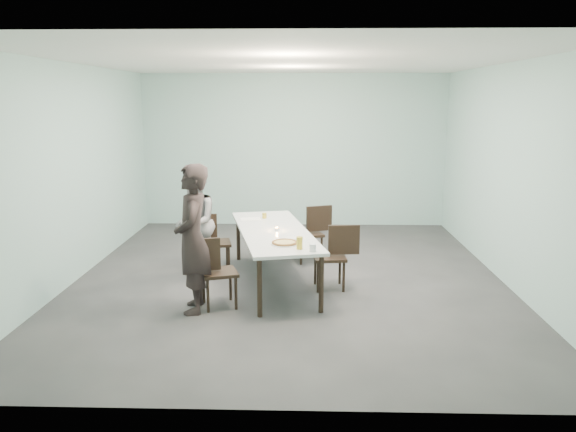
{
  "coord_description": "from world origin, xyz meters",
  "views": [
    {
      "loc": [
        0.21,
        -7.68,
        2.51
      ],
      "look_at": [
        0.0,
        -0.46,
        1.0
      ],
      "focal_mm": 35.0,
      "sensor_mm": 36.0,
      "label": 1
    }
  ],
  "objects_px": {
    "diner_far": "(195,222)",
    "side_plate": "(292,238)",
    "table": "(274,234)",
    "water_tumbler": "(313,248)",
    "beer_glass": "(299,243)",
    "chair_near_left": "(212,268)",
    "pizza": "(285,243)",
    "chair_far_left": "(210,239)",
    "tealight": "(277,229)",
    "amber_tumbler": "(264,216)",
    "chair_far_right": "(313,229)",
    "diner_near": "(193,239)",
    "chair_near_right": "(335,252)"
  },
  "relations": [
    {
      "from": "side_plate",
      "to": "amber_tumbler",
      "type": "distance_m",
      "value": 1.32
    },
    {
      "from": "diner_far",
      "to": "amber_tumbler",
      "type": "distance_m",
      "value": 1.05
    },
    {
      "from": "chair_far_right",
      "to": "water_tumbler",
      "type": "distance_m",
      "value": 2.23
    },
    {
      "from": "table",
      "to": "chair_far_left",
      "type": "distance_m",
      "value": 1.08
    },
    {
      "from": "table",
      "to": "chair_near_left",
      "type": "distance_m",
      "value": 1.2
    },
    {
      "from": "table",
      "to": "diner_near",
      "type": "height_order",
      "value": "diner_near"
    },
    {
      "from": "chair_far_left",
      "to": "tealight",
      "type": "xyz_separation_m",
      "value": [
        1.0,
        -0.51,
        0.27
      ]
    },
    {
      "from": "table",
      "to": "water_tumbler",
      "type": "relative_size",
      "value": 30.37
    },
    {
      "from": "diner_far",
      "to": "beer_glass",
      "type": "height_order",
      "value": "diner_far"
    },
    {
      "from": "chair_far_right",
      "to": "chair_near_left",
      "type": "bearing_deg",
      "value": 39.0
    },
    {
      "from": "chair_near_right",
      "to": "chair_near_left",
      "type": "bearing_deg",
      "value": 20.87
    },
    {
      "from": "diner_far",
      "to": "tealight",
      "type": "xyz_separation_m",
      "value": [
        1.2,
        -0.42,
        0.01
      ]
    },
    {
      "from": "chair_far_left",
      "to": "water_tumbler",
      "type": "bearing_deg",
      "value": -59.02
    },
    {
      "from": "chair_far_left",
      "to": "pizza",
      "type": "bearing_deg",
      "value": -59.87
    },
    {
      "from": "diner_near",
      "to": "table",
      "type": "bearing_deg",
      "value": 132.06
    },
    {
      "from": "chair_near_right",
      "to": "pizza",
      "type": "relative_size",
      "value": 2.56
    },
    {
      "from": "diner_far",
      "to": "side_plate",
      "type": "distance_m",
      "value": 1.65
    },
    {
      "from": "beer_glass",
      "to": "tealight",
      "type": "distance_m",
      "value": 1.0
    },
    {
      "from": "chair_near_left",
      "to": "tealight",
      "type": "height_order",
      "value": "chair_near_left"
    },
    {
      "from": "diner_near",
      "to": "pizza",
      "type": "distance_m",
      "value": 1.13
    },
    {
      "from": "chair_near_right",
      "to": "tealight",
      "type": "distance_m",
      "value": 0.86
    },
    {
      "from": "chair_far_right",
      "to": "water_tumbler",
      "type": "height_order",
      "value": "chair_far_right"
    },
    {
      "from": "chair_near_right",
      "to": "chair_far_left",
      "type": "bearing_deg",
      "value": -26.06
    },
    {
      "from": "diner_near",
      "to": "chair_far_right",
      "type": "bearing_deg",
      "value": 138.35
    },
    {
      "from": "diner_far",
      "to": "side_plate",
      "type": "relative_size",
      "value": 8.5
    },
    {
      "from": "chair_far_right",
      "to": "amber_tumbler",
      "type": "height_order",
      "value": "chair_far_right"
    },
    {
      "from": "diner_far",
      "to": "beer_glass",
      "type": "distance_m",
      "value": 2.04
    },
    {
      "from": "chair_far_left",
      "to": "pizza",
      "type": "relative_size",
      "value": 2.56
    },
    {
      "from": "pizza",
      "to": "diner_near",
      "type": "bearing_deg",
      "value": -163.55
    },
    {
      "from": "chair_far_right",
      "to": "beer_glass",
      "type": "height_order",
      "value": "beer_glass"
    },
    {
      "from": "chair_near_right",
      "to": "diner_near",
      "type": "height_order",
      "value": "diner_near"
    },
    {
      "from": "side_plate",
      "to": "diner_far",
      "type": "bearing_deg",
      "value": 148.92
    },
    {
      "from": "chair_near_right",
      "to": "beer_glass",
      "type": "relative_size",
      "value": 5.8
    },
    {
      "from": "diner_near",
      "to": "tealight",
      "type": "xyz_separation_m",
      "value": [
        0.94,
        1.05,
        -0.12
      ]
    },
    {
      "from": "chair_near_right",
      "to": "water_tumbler",
      "type": "relative_size",
      "value": 9.67
    },
    {
      "from": "table",
      "to": "side_plate",
      "type": "bearing_deg",
      "value": -61.68
    },
    {
      "from": "beer_glass",
      "to": "amber_tumbler",
      "type": "distance_m",
      "value": 1.84
    },
    {
      "from": "pizza",
      "to": "beer_glass",
      "type": "relative_size",
      "value": 2.27
    },
    {
      "from": "diner_near",
      "to": "water_tumbler",
      "type": "bearing_deg",
      "value": 81.23
    },
    {
      "from": "chair_near_left",
      "to": "chair_far_left",
      "type": "bearing_deg",
      "value": 81.68
    },
    {
      "from": "side_plate",
      "to": "table",
      "type": "bearing_deg",
      "value": 118.32
    },
    {
      "from": "chair_near_left",
      "to": "pizza",
      "type": "xyz_separation_m",
      "value": [
        0.87,
        0.19,
        0.27
      ]
    },
    {
      "from": "table",
      "to": "chair_near_right",
      "type": "bearing_deg",
      "value": -14.37
    },
    {
      "from": "table",
      "to": "pizza",
      "type": "xyz_separation_m",
      "value": [
        0.18,
        -0.77,
        0.08
      ]
    },
    {
      "from": "chair_far_right",
      "to": "diner_near",
      "type": "distance_m",
      "value": 2.66
    },
    {
      "from": "tealight",
      "to": "amber_tumbler",
      "type": "distance_m",
      "value": 0.84
    },
    {
      "from": "table",
      "to": "water_tumbler",
      "type": "xyz_separation_m",
      "value": [
        0.52,
        -1.1,
        0.1
      ]
    },
    {
      "from": "chair_near_left",
      "to": "pizza",
      "type": "distance_m",
      "value": 0.93
    },
    {
      "from": "pizza",
      "to": "chair_near_right",
      "type": "bearing_deg",
      "value": 39.9
    },
    {
      "from": "chair_near_left",
      "to": "side_plate",
      "type": "xyz_separation_m",
      "value": [
        0.95,
        0.49,
        0.25
      ]
    }
  ]
}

